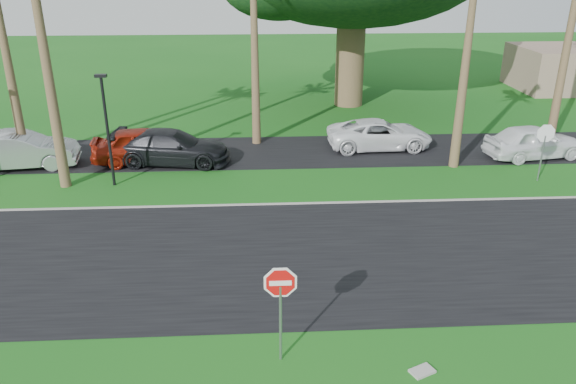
# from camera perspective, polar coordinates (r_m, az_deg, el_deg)

# --- Properties ---
(ground) EXTENTS (120.00, 120.00, 0.00)m
(ground) POSITION_cam_1_polar(r_m,az_deg,el_deg) (16.31, -2.99, -9.96)
(ground) COLOR #155415
(ground) RESTS_ON ground
(road) EXTENTS (120.00, 8.00, 0.02)m
(road) POSITION_cam_1_polar(r_m,az_deg,el_deg) (18.03, -3.03, -6.53)
(road) COLOR black
(road) RESTS_ON ground
(parking_strip) EXTENTS (120.00, 5.00, 0.02)m
(parking_strip) POSITION_cam_1_polar(r_m,az_deg,el_deg) (27.68, -3.18, 4.07)
(parking_strip) COLOR black
(parking_strip) RESTS_ON ground
(curb) EXTENTS (120.00, 0.12, 0.06)m
(curb) POSITION_cam_1_polar(r_m,az_deg,el_deg) (21.65, -3.11, -1.27)
(curb) COLOR gray
(curb) RESTS_ON ground
(stop_sign_near) EXTENTS (1.05, 0.07, 2.62)m
(stop_sign_near) POSITION_cam_1_polar(r_m,az_deg,el_deg) (12.84, -0.77, -10.41)
(stop_sign_near) COLOR gray
(stop_sign_near) RESTS_ON ground
(stop_sign_far) EXTENTS (1.05, 0.07, 2.62)m
(stop_sign_far) POSITION_cam_1_polar(r_m,az_deg,el_deg) (25.78, 24.61, 4.74)
(stop_sign_far) COLOR gray
(stop_sign_far) RESTS_ON ground
(streetlight_right) EXTENTS (0.45, 0.25, 4.64)m
(streetlight_right) POSITION_cam_1_polar(r_m,az_deg,el_deg) (23.87, -17.93, 6.61)
(streetlight_right) COLOR black
(streetlight_right) RESTS_ON ground
(car_silver) EXTENTS (5.19, 2.42, 1.65)m
(car_silver) POSITION_cam_1_polar(r_m,az_deg,el_deg) (27.98, -25.58, 3.81)
(car_silver) COLOR #A5A7AC
(car_silver) RESTS_ON ground
(car_red) EXTENTS (5.05, 2.51, 1.65)m
(car_red) POSITION_cam_1_polar(r_m,az_deg,el_deg) (26.81, -14.24, 4.62)
(car_red) COLOR maroon
(car_red) RESTS_ON ground
(car_dark) EXTENTS (5.55, 2.76, 1.55)m
(car_dark) POSITION_cam_1_polar(r_m,az_deg,el_deg) (26.39, -11.72, 4.45)
(car_dark) COLOR black
(car_dark) RESTS_ON ground
(car_minivan) EXTENTS (5.24, 2.58, 1.43)m
(car_minivan) POSITION_cam_1_polar(r_m,az_deg,el_deg) (28.38, 9.29, 5.77)
(car_minivan) COLOR white
(car_minivan) RESTS_ON ground
(car_pickup) EXTENTS (4.91, 2.65, 1.59)m
(car_pickup) POSITION_cam_1_polar(r_m,az_deg,el_deg) (29.05, 23.70, 4.69)
(car_pickup) COLOR white
(car_pickup) RESTS_ON ground
(utility_slab) EXTENTS (0.65, 0.55, 0.06)m
(utility_slab) POSITION_cam_1_polar(r_m,az_deg,el_deg) (13.84, 13.47, -17.28)
(utility_slab) COLOR #999992
(utility_slab) RESTS_ON ground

